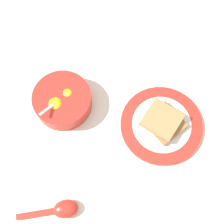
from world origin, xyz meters
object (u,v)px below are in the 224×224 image
toast_sandwich (163,121)px  soup_spoon (60,210)px  egg_bowl (63,100)px  toast_plate (161,125)px

toast_sandwich → soup_spoon: bearing=-10.1°
egg_bowl → toast_plate: size_ratio=0.72×
toast_plate → soup_spoon: bearing=-10.2°
toast_plate → soup_spoon: soup_spoon is taller
egg_bowl → toast_plate: bearing=116.5°
toast_plate → toast_sandwich: 0.02m
egg_bowl → toast_plate: egg_bowl is taller
toast_plate → toast_sandwich: toast_sandwich is taller
egg_bowl → soup_spoon: size_ratio=1.20×
soup_spoon → toast_plate: bearing=169.8°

